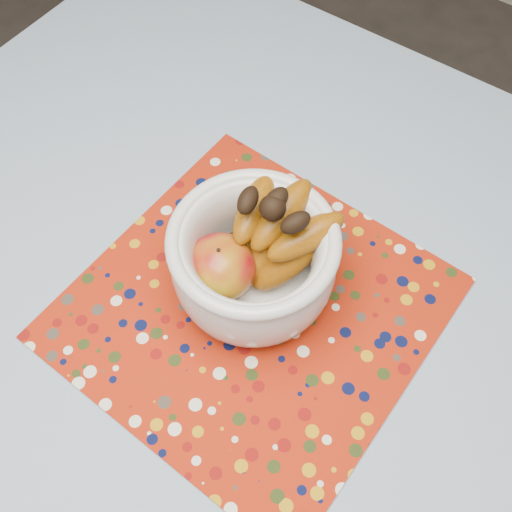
% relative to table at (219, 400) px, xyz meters
% --- Properties ---
extents(table, '(1.20, 1.20, 0.75)m').
position_rel_table_xyz_m(table, '(0.00, 0.00, 0.00)').
color(table, olive).
rests_on(table, ground).
extents(tablecloth, '(1.32, 1.32, 0.01)m').
position_rel_table_xyz_m(tablecloth, '(0.00, 0.00, 0.08)').
color(tablecloth, '#6182A1').
rests_on(tablecloth, table).
extents(placemat, '(0.44, 0.44, 0.00)m').
position_rel_table_xyz_m(placemat, '(-0.02, 0.10, 0.09)').
color(placemat, maroon).
rests_on(placemat, tablecloth).
extents(fruit_bowl, '(0.22, 0.21, 0.17)m').
position_rel_table_xyz_m(fruit_bowl, '(-0.03, 0.14, 0.17)').
color(fruit_bowl, silver).
rests_on(fruit_bowl, placemat).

